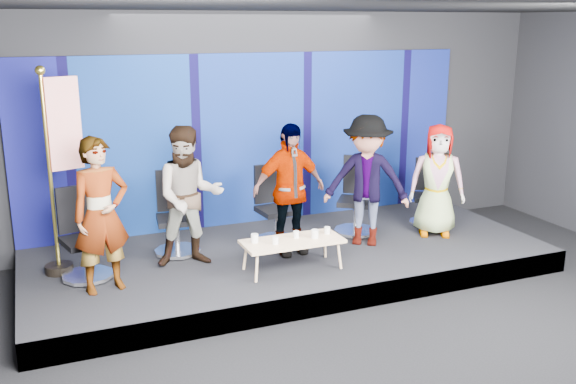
# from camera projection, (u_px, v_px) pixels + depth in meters

# --- Properties ---
(ground) EXTENTS (10.00, 10.00, 0.00)m
(ground) POSITION_uv_depth(u_px,v_px,m) (380.00, 352.00, 6.69)
(ground) COLOR black
(ground) RESTS_ON ground
(room_walls) EXTENTS (10.02, 8.02, 3.51)m
(room_walls) POSITION_uv_depth(u_px,v_px,m) (390.00, 121.00, 6.07)
(room_walls) COLOR black
(room_walls) RESTS_ON ground
(riser) EXTENTS (7.00, 3.00, 0.30)m
(riser) POSITION_uv_depth(u_px,v_px,m) (289.00, 260.00, 8.89)
(riser) COLOR black
(riser) RESTS_ON ground
(backdrop) EXTENTS (7.00, 0.08, 2.60)m
(backdrop) POSITION_uv_depth(u_px,v_px,m) (253.00, 139.00, 9.81)
(backdrop) COLOR #0D0751
(backdrop) RESTS_ON riser
(chair_a) EXTENTS (0.76, 0.76, 1.12)m
(chair_a) POSITION_uv_depth(u_px,v_px,m) (84.00, 249.00, 7.80)
(chair_a) COLOR silver
(chair_a) RESTS_ON riser
(panelist_a) EXTENTS (0.74, 0.58, 1.82)m
(panelist_a) POSITION_uv_depth(u_px,v_px,m) (101.00, 215.00, 7.30)
(panelist_a) COLOR black
(panelist_a) RESTS_ON riser
(chair_b) EXTENTS (0.70, 0.70, 1.11)m
(chair_b) POSITION_uv_depth(u_px,v_px,m) (176.00, 227.00, 8.65)
(chair_b) COLOR silver
(chair_b) RESTS_ON riser
(panelist_b) EXTENTS (0.96, 0.79, 1.81)m
(panelist_b) POSITION_uv_depth(u_px,v_px,m) (189.00, 197.00, 8.10)
(panelist_b) COLOR black
(panelist_b) RESTS_ON riser
(chair_c) EXTENTS (0.67, 0.67, 1.10)m
(chair_c) POSITION_uv_depth(u_px,v_px,m) (275.00, 217.00, 9.10)
(chair_c) COLOR silver
(chair_c) RESTS_ON riser
(panelist_c) EXTENTS (1.07, 0.52, 1.77)m
(panelist_c) POSITION_uv_depth(u_px,v_px,m) (289.00, 189.00, 8.51)
(panelist_c) COLOR black
(panelist_c) RESTS_ON riser
(chair_d) EXTENTS (0.89, 0.89, 1.13)m
(chair_d) POSITION_uv_depth(u_px,v_px,m) (356.00, 208.00, 9.49)
(chair_d) COLOR silver
(chair_d) RESTS_ON riser
(panelist_d) EXTENTS (1.36, 1.24, 1.83)m
(panelist_d) POSITION_uv_depth(u_px,v_px,m) (367.00, 181.00, 8.87)
(panelist_d) COLOR black
(panelist_d) RESTS_ON riser
(chair_e) EXTENTS (0.77, 0.77, 1.01)m
(chair_e) POSITION_uv_depth(u_px,v_px,m) (428.00, 203.00, 9.92)
(chair_e) COLOR silver
(chair_e) RESTS_ON riser
(panelist_e) EXTENTS (0.95, 0.84, 1.64)m
(panelist_e) POSITION_uv_depth(u_px,v_px,m) (437.00, 180.00, 9.30)
(panelist_e) COLOR black
(panelist_e) RESTS_ON riser
(coffee_table) EXTENTS (1.28, 0.55, 0.39)m
(coffee_table) POSITION_uv_depth(u_px,v_px,m) (292.00, 242.00, 8.05)
(coffee_table) COLOR tan
(coffee_table) RESTS_ON riser
(mug_a) EXTENTS (0.09, 0.09, 0.11)m
(mug_a) POSITION_uv_depth(u_px,v_px,m) (255.00, 238.00, 7.94)
(mug_a) COLOR silver
(mug_a) RESTS_ON coffee_table
(mug_b) EXTENTS (0.08, 0.08, 0.09)m
(mug_b) POSITION_uv_depth(u_px,v_px,m) (275.00, 240.00, 7.89)
(mug_b) COLOR silver
(mug_b) RESTS_ON coffee_table
(mug_c) EXTENTS (0.07, 0.07, 0.09)m
(mug_c) POSITION_uv_depth(u_px,v_px,m) (296.00, 234.00, 8.12)
(mug_c) COLOR silver
(mug_c) RESTS_ON coffee_table
(mug_d) EXTENTS (0.09, 0.09, 0.11)m
(mug_d) POSITION_uv_depth(u_px,v_px,m) (315.00, 234.00, 8.11)
(mug_d) COLOR silver
(mug_d) RESTS_ON coffee_table
(mug_e) EXTENTS (0.08, 0.08, 0.09)m
(mug_e) POSITION_uv_depth(u_px,v_px,m) (327.00, 230.00, 8.27)
(mug_e) COLOR silver
(mug_e) RESTS_ON coffee_table
(flag_stand) EXTENTS (0.58, 0.34, 2.56)m
(flag_stand) POSITION_uv_depth(u_px,v_px,m) (60.00, 166.00, 7.76)
(flag_stand) COLOR black
(flag_stand) RESTS_ON riser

